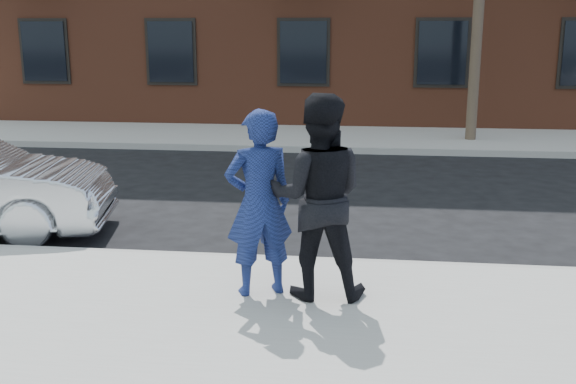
# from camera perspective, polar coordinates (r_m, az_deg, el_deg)

# --- Properties ---
(ground) EXTENTS (100.00, 100.00, 0.00)m
(ground) POSITION_cam_1_polar(r_m,az_deg,el_deg) (7.00, -10.06, -10.42)
(ground) COLOR black
(ground) RESTS_ON ground
(near_sidewalk) EXTENTS (50.00, 3.50, 0.15)m
(near_sidewalk) POSITION_cam_1_polar(r_m,az_deg,el_deg) (6.75, -10.70, -10.68)
(near_sidewalk) COLOR #9C9A94
(near_sidewalk) RESTS_ON ground
(near_curb) EXTENTS (50.00, 0.10, 0.15)m
(near_curb) POSITION_cam_1_polar(r_m,az_deg,el_deg) (8.36, -7.04, -5.70)
(near_curb) COLOR #999691
(near_curb) RESTS_ON ground
(far_sidewalk) EXTENTS (50.00, 3.50, 0.15)m
(far_sidewalk) POSITION_cam_1_polar(r_m,az_deg,el_deg) (17.68, 0.41, 4.65)
(far_sidewalk) COLOR #9C9A94
(far_sidewalk) RESTS_ON ground
(far_curb) EXTENTS (50.00, 0.10, 0.15)m
(far_curb) POSITION_cam_1_polar(r_m,az_deg,el_deg) (15.91, -0.31, 3.65)
(far_curb) COLOR #999691
(far_curb) RESTS_ON ground
(man_hoodie) EXTENTS (0.83, 0.70, 1.92)m
(man_hoodie) POSITION_cam_1_polar(r_m,az_deg,el_deg) (6.82, -2.47, -0.96)
(man_hoodie) COLOR navy
(man_hoodie) RESTS_ON near_sidewalk
(man_peacoat) EXTENTS (1.06, 0.85, 2.08)m
(man_peacoat) POSITION_cam_1_polar(r_m,az_deg,el_deg) (6.75, 2.54, -0.42)
(man_peacoat) COLOR black
(man_peacoat) RESTS_ON near_sidewalk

